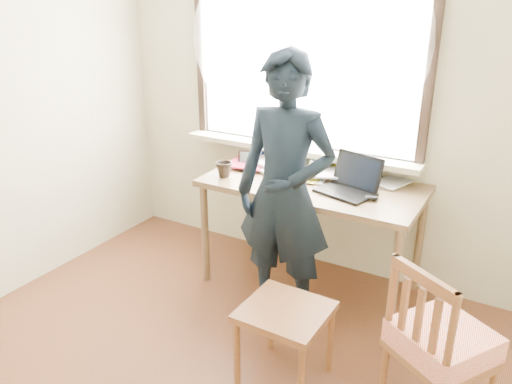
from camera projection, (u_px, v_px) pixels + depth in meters
The scene contains 13 objects.
room_shell at pixel (157, 91), 1.99m from camera, with size 3.52×4.02×2.61m.
desk at pixel (312, 194), 3.44m from camera, with size 1.49×0.74×0.80m.
laptop at pixel (350, 184), 3.23m from camera, with size 0.42×0.37×0.24m.
mug_white at pixel (319, 167), 3.57m from camera, with size 0.14×0.14×0.11m, color white.
mug_dark at pixel (224, 170), 3.50m from camera, with size 0.12×0.12×0.11m, color black.
mouse at pixel (372, 198), 3.11m from camera, with size 0.09×0.06×0.03m, color black.
desk_clutter at pixel (281, 163), 3.73m from camera, with size 0.90×0.56×0.05m.
book_a at pixel (269, 163), 3.77m from camera, with size 0.21×0.28×0.03m, color white.
book_b at pixel (380, 180), 3.44m from camera, with size 0.18×0.25×0.02m, color white.
picture_frame at pixel (247, 159), 3.74m from camera, with size 0.14×0.06×0.11m.
work_chair at pixel (285, 320), 2.65m from camera, with size 0.45×0.43×0.45m.
side_chair at pixel (440, 343), 2.34m from camera, with size 0.56×0.55×0.89m.
person at pixel (285, 193), 3.05m from camera, with size 0.63×0.41×1.73m, color black.
Camera 1 is at (1.32, -1.33, 1.99)m, focal length 35.00 mm.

